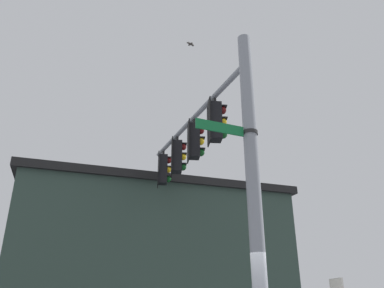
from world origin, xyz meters
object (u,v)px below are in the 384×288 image
(traffic_light_arm_end, at_px, (164,169))
(street_name_sign, at_px, (236,131))
(traffic_light_nearest_pole, at_px, (216,122))
(bird_flying, at_px, (190,44))
(traffic_light_mid_inner, at_px, (195,141))
(traffic_light_mid_outer, at_px, (178,157))

(traffic_light_arm_end, height_order, street_name_sign, traffic_light_arm_end)
(traffic_light_nearest_pole, height_order, bird_flying, bird_flying)
(traffic_light_arm_end, distance_m, bird_flying, 4.71)
(traffic_light_mid_inner, bearing_deg, traffic_light_nearest_pole, 17.71)
(traffic_light_nearest_pole, bearing_deg, traffic_light_mid_outer, -162.29)
(traffic_light_nearest_pole, height_order, traffic_light_mid_inner, same)
(traffic_light_mid_inner, bearing_deg, bird_flying, -178.85)
(traffic_light_mid_inner, xyz_separation_m, traffic_light_arm_end, (-2.64, -0.84, 0.00))
(traffic_light_nearest_pole, height_order, traffic_light_mid_outer, same)
(traffic_light_mid_inner, height_order, traffic_light_arm_end, same)
(traffic_light_mid_inner, relative_size, traffic_light_mid_outer, 1.00)
(street_name_sign, bearing_deg, traffic_light_mid_inner, -169.04)
(traffic_light_nearest_pole, relative_size, street_name_sign, 0.95)
(street_name_sign, xyz_separation_m, bird_flying, (-4.18, -0.59, 5.42))
(traffic_light_nearest_pole, distance_m, street_name_sign, 1.91)
(street_name_sign, bearing_deg, traffic_light_arm_end, -165.80)
(traffic_light_mid_outer, bearing_deg, traffic_light_arm_end, -162.29)
(bird_flying, bearing_deg, traffic_light_nearest_pole, 9.88)
(traffic_light_mid_outer, relative_size, bird_flying, 4.40)
(traffic_light_nearest_pole, distance_m, bird_flying, 5.13)
(traffic_light_mid_inner, height_order, street_name_sign, traffic_light_mid_inner)
(traffic_light_arm_end, height_order, bird_flying, bird_flying)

